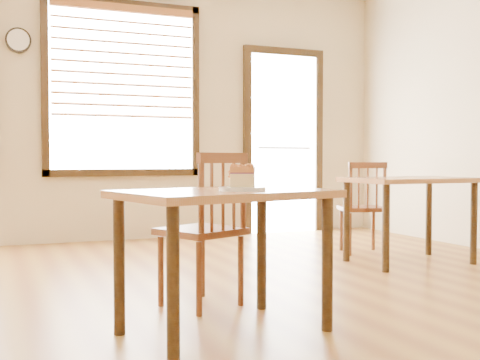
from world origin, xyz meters
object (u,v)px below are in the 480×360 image
(cafe_chair_main, at_px, (205,229))
(cafe_table_second, at_px, (409,191))
(plate, at_px, (242,189))
(cake_slice, at_px, (242,176))
(wall_clock, at_px, (18,40))
(cafe_chair_second, at_px, (363,207))
(cafe_table_main, at_px, (224,212))

(cafe_chair_main, distance_m, cafe_table_second, 2.33)
(cafe_table_second, distance_m, plate, 2.64)
(plate, bearing_deg, cafe_table_second, 33.44)
(cafe_chair_main, relative_size, cake_slice, 6.23)
(wall_clock, distance_m, cafe_chair_main, 3.75)
(plate, bearing_deg, cake_slice, 133.54)
(cafe_chair_second, height_order, cake_slice, cake_slice)
(wall_clock, bearing_deg, cake_slice, -76.78)
(wall_clock, xyz_separation_m, cafe_chair_main, (0.93, -3.23, -1.67))
(cafe_table_second, bearing_deg, cafe_chair_second, 96.75)
(cafe_table_second, relative_size, cafe_chair_second, 1.20)
(cake_slice, bearing_deg, cafe_table_second, 54.65)
(cafe_table_second, height_order, cafe_chair_second, cafe_chair_second)
(cafe_table_second, distance_m, cafe_chair_second, 0.62)
(wall_clock, xyz_separation_m, cake_slice, (0.91, -3.87, -1.32))
(wall_clock, xyz_separation_m, cafe_table_main, (0.84, -3.78, -1.51))
(cafe_table_main, bearing_deg, cake_slice, -65.26)
(cafe_chair_main, bearing_deg, cafe_table_second, 176.55)
(wall_clock, distance_m, cafe_table_main, 4.16)
(wall_clock, bearing_deg, cafe_table_main, -77.43)
(wall_clock, relative_size, cafe_chair_main, 0.27)
(cafe_table_second, relative_size, plate, 4.50)
(wall_clock, bearing_deg, cafe_table_second, -37.86)
(wall_clock, xyz_separation_m, cafe_table_second, (3.11, -2.42, -1.51))
(cafe_table_second, bearing_deg, cake_slice, -147.37)
(cafe_table_main, height_order, cafe_table_second, same)
(cafe_table_second, bearing_deg, wall_clock, 141.37)
(wall_clock, relative_size, cafe_chair_second, 0.29)
(cafe_chair_second, bearing_deg, cafe_table_second, 115.60)
(cafe_table_main, distance_m, cafe_chair_main, 0.58)
(cafe_table_second, xyz_separation_m, cake_slice, (-2.20, -1.45, 0.19))
(cafe_chair_second, distance_m, cake_slice, 2.97)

